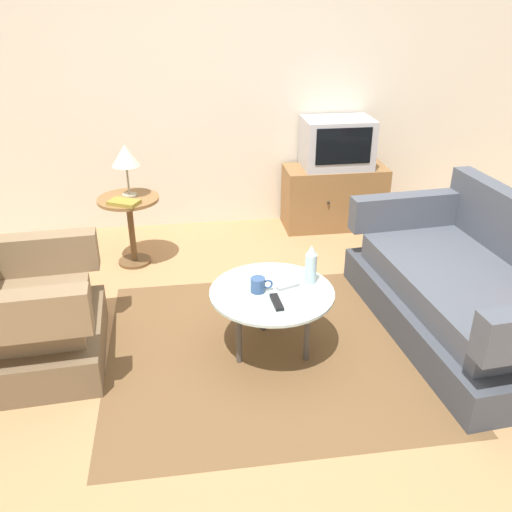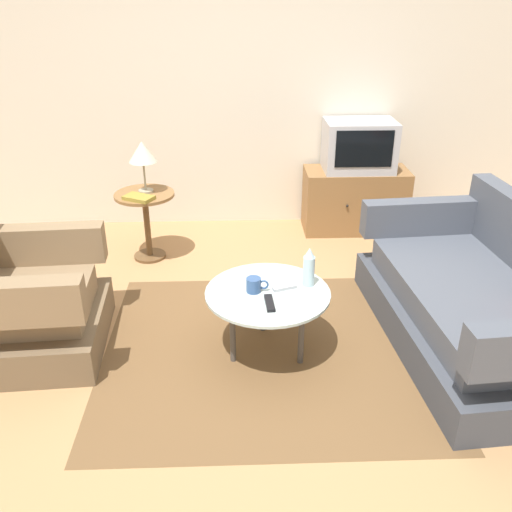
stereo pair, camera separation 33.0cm
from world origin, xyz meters
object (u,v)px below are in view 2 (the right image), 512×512
object	(u,v)px
table_lamp	(142,153)
tv_remote_silver	(284,287)
armchair	(24,305)
tv_remote_dark	(270,303)
side_table	(146,212)
mug	(254,285)
television	(359,146)
vase	(309,267)
couch	(480,304)
tv_stand	(355,200)
coffee_table	(267,297)
book	(139,198)

from	to	relation	value
table_lamp	tv_remote_silver	size ratio (longest dim) A/B	2.72
armchair	table_lamp	xyz separation A→B (m)	(0.59, 1.29, 0.59)
tv_remote_dark	tv_remote_silver	xyz separation A→B (m)	(0.10, 0.18, 0.00)
side_table	mug	world-z (taller)	side_table
television	vase	xyz separation A→B (m)	(-0.67, -1.84, -0.25)
couch	side_table	size ratio (longest dim) A/B	3.21
armchair	side_table	bearing A→B (deg)	151.65
tv_stand	television	size ratio (longest dim) A/B	1.52
tv_remote_dark	table_lamp	bearing A→B (deg)	-152.71
table_lamp	tv_remote_dark	world-z (taller)	table_lamp
armchair	table_lamp	bearing A→B (deg)	151.66
mug	tv_remote_dark	bearing A→B (deg)	-61.57
couch	side_table	distance (m)	2.64
side_table	television	world-z (taller)	television
side_table	tv_remote_dark	world-z (taller)	side_table
side_table	table_lamp	xyz separation A→B (m)	(0.01, 0.03, 0.49)
coffee_table	armchair	bearing A→B (deg)	176.12
table_lamp	vase	distance (m)	1.80
tv_stand	mug	world-z (taller)	tv_stand
table_lamp	tv_remote_silver	bearing A→B (deg)	-53.37
couch	television	xyz separation A→B (m)	(-0.43, 1.87, 0.52)
side_table	tv_stand	world-z (taller)	tv_stand
tv_remote_silver	table_lamp	bearing A→B (deg)	107.79
side_table	book	distance (m)	0.23
coffee_table	tv_remote_silver	xyz separation A→B (m)	(0.10, 0.03, 0.05)
coffee_table	vase	bearing A→B (deg)	16.39
vase	mug	distance (m)	0.35
armchair	couch	xyz separation A→B (m)	(2.86, -0.06, -0.03)
couch	coffee_table	size ratio (longest dim) A/B	2.43
couch	side_table	world-z (taller)	couch
television	tv_remote_dark	distance (m)	2.29
armchair	tv_stand	distance (m)	3.03
couch	television	bearing A→B (deg)	8.24
book	table_lamp	bearing A→B (deg)	107.34
table_lamp	book	xyz separation A→B (m)	(-0.03, -0.17, -0.31)
vase	tv_remote_silver	world-z (taller)	vase
television	tv_remote_dark	size ratio (longest dim) A/B	3.50
television	table_lamp	distance (m)	1.91
coffee_table	tv_stand	bearing A→B (deg)	64.13
armchair	vase	bearing A→B (deg)	85.46
armchair	table_lamp	distance (m)	1.54
armchair	mug	size ratio (longest dim) A/B	6.92
coffee_table	book	distance (m)	1.56
table_lamp	television	bearing A→B (deg)	15.85
tv_remote_silver	book	xyz separation A→B (m)	(-1.05, 1.20, 0.15)
coffee_table	book	bearing A→B (deg)	127.55
coffee_table	television	world-z (taller)	television
tv_remote_dark	television	bearing A→B (deg)	152.64
couch	television	size ratio (longest dim) A/B	2.98
coffee_table	side_table	distance (m)	1.65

